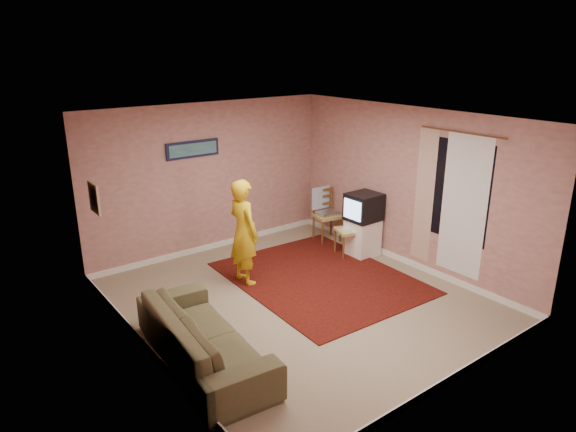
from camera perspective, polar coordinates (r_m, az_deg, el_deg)
ground at (r=7.48m, az=1.16°, el=-9.31°), size 5.00×5.00×0.00m
wall_back at (r=8.99m, az=-8.72°, el=4.17°), size 4.50×0.02×2.60m
wall_front at (r=5.38m, az=18.08°, el=-6.50°), size 4.50×0.02×2.60m
wall_left at (r=5.93m, az=-16.13°, el=-3.94°), size 0.02×5.00×2.60m
wall_right at (r=8.50m, az=13.25°, el=3.05°), size 0.02×5.00×2.60m
ceiling at (r=6.68m, az=1.31°, el=10.83°), size 4.50×5.00×0.02m
baseboard_back at (r=9.36m, az=-8.32°, el=-3.28°), size 4.50×0.02×0.10m
baseboard_front at (r=6.00m, az=16.77°, el=-17.38°), size 4.50×0.02×0.10m
baseboard_left at (r=6.50m, az=-15.05°, el=-14.18°), size 0.02×5.00×0.10m
baseboard_right at (r=8.89m, az=12.62°, el=-4.75°), size 0.02×5.00×0.10m
window at (r=7.94m, az=18.25°, el=2.64°), size 0.01×1.10×1.50m
curtain_sheer at (r=7.90m, az=18.93°, el=0.98°), size 0.01×0.75×2.10m
curtain_floral at (r=8.27m, az=14.91°, el=2.14°), size 0.01×0.35×2.10m
curtain_rod at (r=7.72m, az=18.71°, el=8.81°), size 0.02×1.40×0.02m
picture_back at (r=8.71m, az=-10.53°, el=7.32°), size 0.95×0.04×0.28m
picture_left at (r=7.31m, az=-20.70°, el=1.88°), size 0.04×0.38×0.42m
area_rug at (r=8.14m, az=3.54°, el=-6.87°), size 2.52×3.10×0.02m
tv_cabinet at (r=9.01m, az=8.27°, el=-2.33°), size 0.50×0.45×0.63m
crt_tv at (r=8.83m, az=8.41°, el=1.01°), size 0.56×0.50×0.47m
chair_a at (r=9.52m, az=4.38°, el=0.69°), size 0.52×0.50×0.52m
dvd_player at (r=9.54m, az=4.38°, el=0.32°), size 0.38×0.27×0.06m
blue_throw at (r=9.60m, az=3.66°, el=2.04°), size 0.39×0.05×0.41m
chair_b at (r=8.86m, az=6.78°, el=-0.91°), size 0.51×0.52×0.50m
game_console at (r=8.89m, az=6.77°, el=-1.34°), size 0.25×0.21×0.05m
sofa at (r=6.09m, az=-9.39°, el=-13.07°), size 1.08×2.32×0.66m
person at (r=7.73m, az=-4.96°, el=-1.79°), size 0.41×0.61×1.64m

